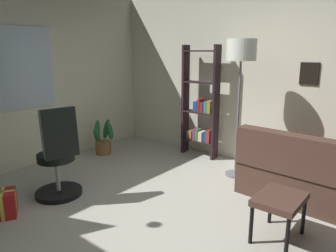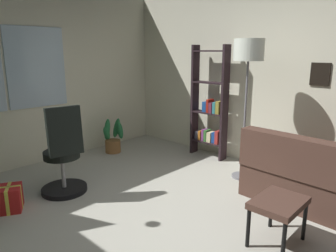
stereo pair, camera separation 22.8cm
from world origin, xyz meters
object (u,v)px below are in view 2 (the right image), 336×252
Objects in this scene: gift_box_red at (9,198)px; office_chair at (64,160)px; couch at (336,183)px; potted_plant at (113,139)px; footstool at (279,206)px; floor_lamp at (248,59)px; bookshelf at (210,109)px.

office_chair is (0.65, -0.06, 0.31)m from gift_box_red.
potted_plant is at bearing 97.73° from couch.
couch is 3.67m from gift_box_red.
gift_box_red is at bearing -157.48° from potted_plant.
couch is 1.62× the size of office_chair.
office_chair is at bearing -5.71° from gift_box_red.
potted_plant reaches higher than gift_box_red.
office_chair is at bearing 108.47° from footstool.
floor_lamp is (2.62, -1.41, 1.50)m from gift_box_red.
gift_box_red is (-1.45, 2.45, -0.24)m from footstool.
office_chair is at bearing 145.65° from floor_lamp.
floor_lamp is (1.97, -1.34, 1.20)m from office_chair.
bookshelf reaches higher than footstool.
couch is at bearing -92.47° from floor_lamp.
office_chair is (-1.92, 2.56, 0.15)m from couch.
office_chair is at bearing 169.28° from bookshelf.
office_chair is 1.89× the size of potted_plant.
gift_box_red is 0.32× the size of office_chair.
floor_lamp is (0.05, 1.22, 1.34)m from couch.
office_chair is at bearing 126.80° from couch.
gift_box_red is 2.26m from potted_plant.
footstool is (-1.12, 0.18, 0.08)m from couch.
footstool is at bearing -129.67° from bookshelf.
office_chair reaches higher than gift_box_red.
footstool is 3.38m from potted_plant.
bookshelf is 0.97× the size of floor_lamp.
bookshelf is 3.10× the size of potted_plant.
couch is at bearing -8.89° from footstool.
footstool reaches higher than gift_box_red.
gift_box_red is 3.33m from floor_lamp.
potted_plant is (-0.96, 1.39, -0.58)m from bookshelf.
floor_lamp is 3.19× the size of potted_plant.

